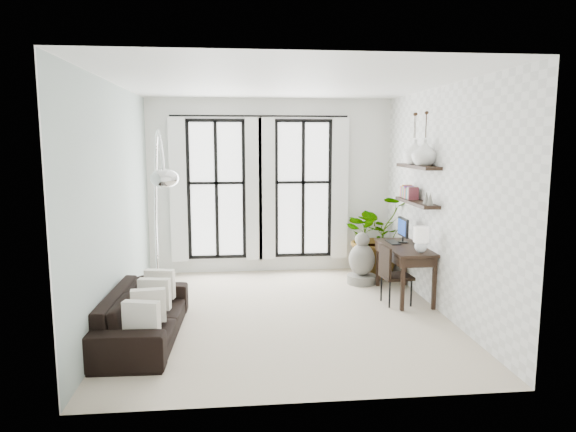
{
  "coord_description": "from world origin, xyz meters",
  "views": [
    {
      "loc": [
        -0.65,
        -6.97,
        2.44
      ],
      "look_at": [
        0.1,
        0.3,
        1.36
      ],
      "focal_mm": 32.0,
      "sensor_mm": 36.0,
      "label": 1
    }
  ],
  "objects": [
    {
      "name": "desk_chair",
      "position": [
        1.65,
        0.3,
        0.51
      ],
      "size": [
        0.46,
        0.46,
        0.89
      ],
      "rotation": [
        0.0,
        0.0,
        0.09
      ],
      "color": "black",
      "rests_on": "floor"
    },
    {
      "name": "wall_right",
      "position": [
        2.25,
        0.0,
        1.6
      ],
      "size": [
        0.0,
        5.0,
        5.0
      ],
      "primitive_type": "plane",
      "rotation": [
        1.57,
        0.0,
        -1.57
      ],
      "color": "white",
      "rests_on": "floor"
    },
    {
      "name": "wall_back",
      "position": [
        0.0,
        2.5,
        1.6
      ],
      "size": [
        4.5,
        0.0,
        4.5
      ],
      "primitive_type": "plane",
      "rotation": [
        1.57,
        0.0,
        0.0
      ],
      "color": "white",
      "rests_on": "floor"
    },
    {
      "name": "sofa",
      "position": [
        -1.8,
        -0.73,
        0.31
      ],
      "size": [
        0.9,
        2.14,
        0.62
      ],
      "primitive_type": "imported",
      "rotation": [
        0.0,
        0.0,
        1.54
      ],
      "color": "black",
      "rests_on": "floor"
    },
    {
      "name": "ceiling",
      "position": [
        0.0,
        0.0,
        3.2
      ],
      "size": [
        5.0,
        5.0,
        0.0
      ],
      "primitive_type": "plane",
      "color": "white",
      "rests_on": "wall_back"
    },
    {
      "name": "floor",
      "position": [
        0.0,
        0.0,
        0.0
      ],
      "size": [
        5.0,
        5.0,
        0.0
      ],
      "primitive_type": "plane",
      "color": "beige",
      "rests_on": "ground"
    },
    {
      "name": "buddha",
      "position": [
        1.49,
        1.45,
        0.38
      ],
      "size": [
        0.5,
        0.5,
        0.89
      ],
      "color": "gray",
      "rests_on": "floor"
    },
    {
      "name": "wall_shelves",
      "position": [
        2.11,
        0.64,
        1.73
      ],
      "size": [
        0.25,
        1.3,
        0.6
      ],
      "color": "black",
      "rests_on": "wall_right"
    },
    {
      "name": "vase_a",
      "position": [
        2.11,
        0.35,
        2.27
      ],
      "size": [
        0.37,
        0.37,
        0.38
      ],
      "primitive_type": "imported",
      "color": "white",
      "rests_on": "shelf_upper"
    },
    {
      "name": "desk",
      "position": [
        1.94,
        0.56,
        0.76
      ],
      "size": [
        0.59,
        1.39,
        1.21
      ],
      "color": "black",
      "rests_on": "floor"
    },
    {
      "name": "throw_pillows",
      "position": [
        -1.7,
        -0.73,
        0.5
      ],
      "size": [
        0.4,
        1.52,
        0.4
      ],
      "color": "silver",
      "rests_on": "sofa"
    },
    {
      "name": "vase_b",
      "position": [
        2.11,
        0.75,
        2.27
      ],
      "size": [
        0.37,
        0.37,
        0.38
      ],
      "primitive_type": "imported",
      "color": "white",
      "rests_on": "shelf_upper"
    },
    {
      "name": "wall_left",
      "position": [
        -2.25,
        0.0,
        1.6
      ],
      "size": [
        0.0,
        5.0,
        5.0
      ],
      "primitive_type": "plane",
      "rotation": [
        1.57,
        0.0,
        1.57
      ],
      "color": "#9BADA7",
      "rests_on": "floor"
    },
    {
      "name": "windows",
      "position": [
        -0.2,
        2.43,
        1.56
      ],
      "size": [
        3.26,
        0.13,
        2.65
      ],
      "color": "white",
      "rests_on": "wall_back"
    },
    {
      "name": "plant",
      "position": [
        1.9,
        1.93,
        0.75
      ],
      "size": [
        1.53,
        1.38,
        1.49
      ],
      "primitive_type": "imported",
      "rotation": [
        0.0,
        0.0,
        0.18
      ],
      "color": "#2D7228",
      "rests_on": "floor"
    },
    {
      "name": "arc_lamp",
      "position": [
        -1.7,
        0.2,
        2.0
      ],
      "size": [
        0.77,
        2.15,
        2.58
      ],
      "color": "silver",
      "rests_on": "floor"
    }
  ]
}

